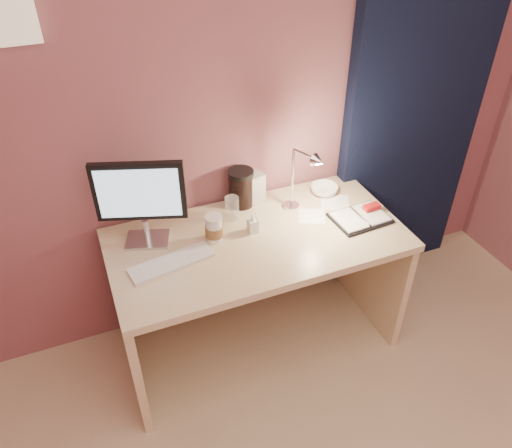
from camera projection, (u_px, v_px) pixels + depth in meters
name	position (u px, v px, depth m)	size (l,w,h in m)	color
room	(402.00, 101.00, 2.64)	(3.50, 3.50, 3.50)	#C6B28E
desk	(252.00, 263.00, 2.55)	(1.40, 0.70, 0.73)	beige
monitor	(141.00, 196.00, 2.19)	(0.39, 0.20, 0.42)	silver
keyboard	(171.00, 263.00, 2.20)	(0.38, 0.11, 0.02)	silver
planner	(361.00, 217.00, 2.48)	(0.29, 0.22, 0.04)	black
paper_b	(335.00, 202.00, 2.59)	(0.15, 0.15, 0.00)	white
paper_c	(312.00, 216.00, 2.49)	(0.13, 0.13, 0.00)	white
coffee_cup	(214.00, 229.00, 2.31)	(0.08, 0.08, 0.14)	silver
clear_cup	(232.00, 208.00, 2.45)	(0.07, 0.07, 0.12)	white
bowl	(324.00, 190.00, 2.65)	(0.15, 0.15, 0.05)	white
lotion_bottle	(253.00, 223.00, 2.37)	(0.05, 0.05, 0.10)	silver
dark_jar	(241.00, 190.00, 2.53)	(0.13, 0.13, 0.18)	black
product_box	(252.00, 188.00, 2.56)	(0.11, 0.09, 0.16)	#B0AFAB
desk_lamp	(293.00, 179.00, 2.36)	(0.14, 0.21, 0.36)	silver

